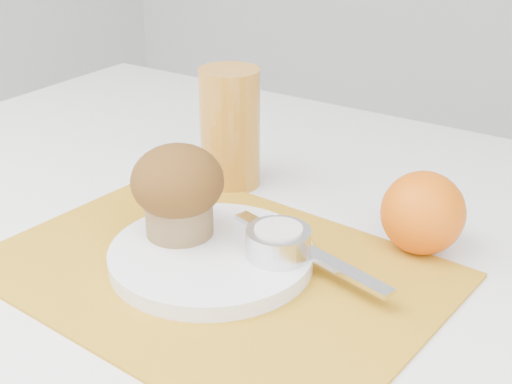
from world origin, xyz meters
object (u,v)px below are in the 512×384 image
Objects in this scene: muffin at (178,189)px; juice_glass at (230,128)px; plate at (211,256)px; orange at (423,213)px.

juice_glass is at bearing 107.87° from muffin.
plate is 1.39× the size of juice_glass.
muffin reaches higher than orange.
plate is 0.21m from juice_glass.
plate is 0.07m from muffin.
orange is at bearing -6.08° from juice_glass.
juice_glass is (-0.10, 0.17, 0.06)m from plate.
plate is 2.14× the size of muffin.
orange is 0.90× the size of muffin.
juice_glass reaches higher than plate.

